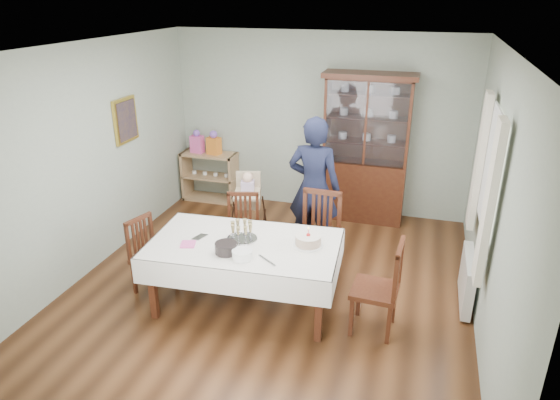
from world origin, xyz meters
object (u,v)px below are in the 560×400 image
at_px(chair_end_left, 153,271).
at_px(gift_bag_orange, 214,144).
at_px(birthday_cake, 308,241).
at_px(sideboard, 210,176).
at_px(chair_far_left, 243,245).
at_px(woman, 314,188).
at_px(dining_table, 245,274).
at_px(gift_bag_pink, 197,142).
at_px(chair_end_right, 376,304).
at_px(high_chair, 248,215).
at_px(champagne_tray, 242,234).
at_px(china_cabinet, 366,147).
at_px(chair_far_right, 317,256).

xyz_separation_m(chair_end_left, gift_bag_orange, (-0.39, 2.71, 0.71)).
distance_m(chair_end_left, gift_bag_orange, 2.82).
bearing_deg(chair_end_left, birthday_cake, -67.52).
height_order(sideboard, gift_bag_orange, gift_bag_orange).
distance_m(chair_far_left, birthday_cake, 1.32).
distance_m(woman, birthday_cake, 1.26).
bearing_deg(dining_table, chair_far_left, 112.13).
bearing_deg(sideboard, birthday_cake, -48.51).
height_order(gift_bag_pink, gift_bag_orange, gift_bag_orange).
distance_m(chair_end_right, woman, 1.82).
xyz_separation_m(chair_end_left, woman, (1.53, 1.41, 0.65)).
distance_m(sideboard, high_chair, 1.66).
bearing_deg(champagne_tray, gift_bag_pink, 123.69).
relative_size(gift_bag_pink, gift_bag_orange, 0.98).
xyz_separation_m(china_cabinet, woman, (-0.47, -1.29, -0.21)).
bearing_deg(woman, high_chair, -2.48).
height_order(chair_far_right, woman, woman).
relative_size(chair_end_left, champagne_tray, 2.70).
bearing_deg(chair_far_left, dining_table, -83.15).
xyz_separation_m(chair_end_left, chair_end_right, (2.51, 0.00, 0.03)).
distance_m(woman, gift_bag_pink, 2.57).
height_order(chair_far_right, chair_end_right, chair_far_right).
distance_m(champagne_tray, gift_bag_orange, 2.97).
relative_size(china_cabinet, gift_bag_orange, 5.68).
height_order(dining_table, birthday_cake, birthday_cake).
xyz_separation_m(chair_far_left, woman, (0.77, 0.55, 0.65)).
bearing_deg(china_cabinet, woman, -109.93).
relative_size(chair_far_left, chair_far_right, 0.85).
bearing_deg(chair_end_right, champagne_tray, -91.00).
bearing_deg(birthday_cake, chair_end_left, -174.25).
bearing_deg(chair_far_right, dining_table, -129.09).
distance_m(dining_table, china_cabinet, 2.90).
bearing_deg(woman, birthday_cake, 103.16).
xyz_separation_m(chair_far_left, chair_end_left, (-0.77, -0.86, -0.01)).
xyz_separation_m(chair_end_right, birthday_cake, (-0.75, 0.18, 0.52)).
distance_m(china_cabinet, high_chair, 1.98).
distance_m(chair_far_right, chair_end_right, 1.09).
height_order(high_chair, gift_bag_pink, gift_bag_pink).
height_order(china_cabinet, chair_far_left, china_cabinet).
distance_m(china_cabinet, champagne_tray, 2.78).
relative_size(china_cabinet, chair_end_right, 2.18).
distance_m(chair_far_right, birthday_cake, 0.77).
distance_m(chair_end_right, high_chair, 2.42).
xyz_separation_m(sideboard, chair_end_left, (0.50, -2.73, -0.14)).
xyz_separation_m(chair_far_left, gift_bag_orange, (-1.16, 1.85, 0.70)).
relative_size(chair_far_right, champagne_tray, 3.27).
relative_size(champagne_tray, birthday_cake, 1.06).
xyz_separation_m(dining_table, chair_far_left, (-0.33, 0.81, -0.11)).
xyz_separation_m(chair_far_left, chair_far_right, (0.96, -0.09, 0.05)).
height_order(chair_end_left, birthday_cake, birthday_cake).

